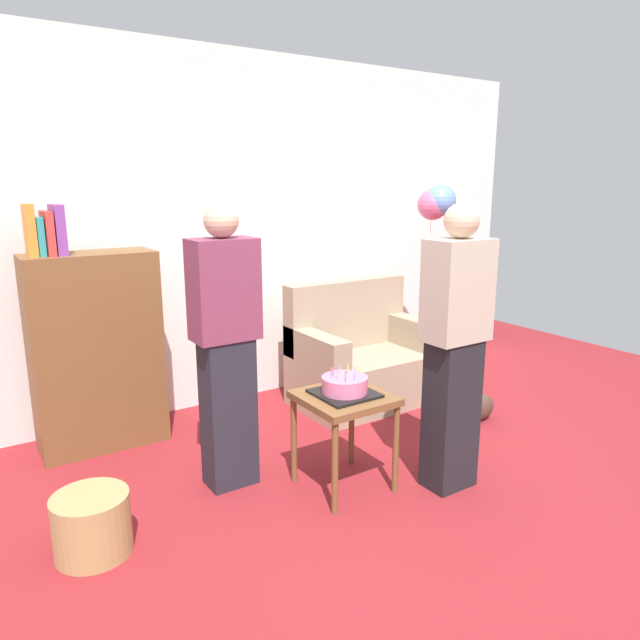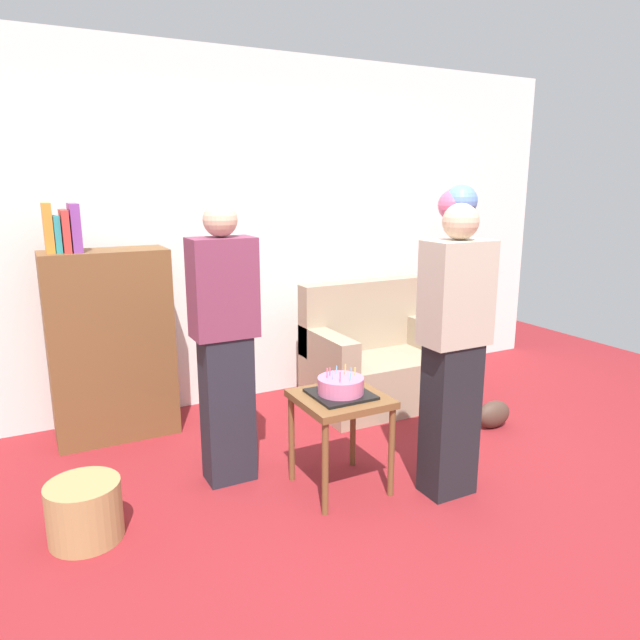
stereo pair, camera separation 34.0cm
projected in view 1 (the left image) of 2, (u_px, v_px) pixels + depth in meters
The scene contains 11 objects.
ground_plane at pixel (392, 507), 3.19m from camera, with size 8.00×8.00×0.00m, color maroon.
wall_back at pixel (225, 232), 4.55m from camera, with size 6.00×0.10×2.70m, color silver.
couch at pixel (361, 360), 4.69m from camera, with size 1.10×0.70×0.96m.
bookshelf at pixel (95, 349), 3.81m from camera, with size 0.80×0.36×1.61m.
side_table at pixel (344, 409), 3.31m from camera, with size 0.48×0.48×0.57m.
birthday_cake at pixel (345, 386), 3.28m from camera, with size 0.32×0.32×0.17m.
person_blowing_candles at pixel (226, 347), 3.27m from camera, with size 0.36×0.22×1.63m.
person_holding_cake at pixel (455, 348), 3.25m from camera, with size 0.36×0.22×1.63m.
wicker_basket at pixel (92, 524), 2.77m from camera, with size 0.36×0.36×0.30m, color #A88451.
handbag at pixel (479, 408), 4.33m from camera, with size 0.28×0.14×0.20m, color #473328.
balloon_bunch at pixel (437, 203), 4.67m from camera, with size 0.29×0.28×1.72m.
Camera 1 is at (-1.91, -2.18, 1.74)m, focal length 32.78 mm.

